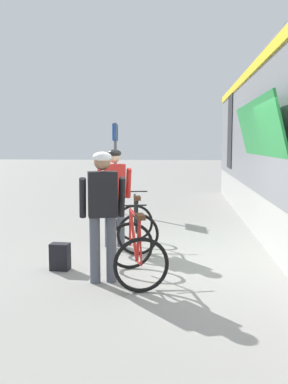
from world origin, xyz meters
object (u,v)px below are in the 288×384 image
at_px(backpack_on_platform, 60,257).
at_px(platform_sign_post, 115,152).
at_px(cyclist_far_in_dark, 103,205).
at_px(bicycle_near_black, 136,226).
at_px(bicycle_far_red, 135,251).
at_px(cyclist_near_in_red, 114,189).

distance_m(backpack_on_platform, platform_sign_post, 5.38).
bearing_deg(backpack_on_platform, cyclist_far_in_dark, -29.48).
bearing_deg(cyclist_far_in_dark, platform_sign_post, 97.26).
bearing_deg(bicycle_near_black, cyclist_far_in_dark, -97.13).
relative_size(bicycle_far_red, platform_sign_post, 0.51).
bearing_deg(bicycle_far_red, backpack_on_platform, 163.01).
relative_size(backpack_on_platform, platform_sign_post, 0.17).
xyz_separation_m(cyclist_near_in_red, bicycle_far_red, (0.58, -1.83, -0.65)).
bearing_deg(cyclist_near_in_red, backpack_on_platform, -111.64).
distance_m(cyclist_near_in_red, cyclist_far_in_dark, 1.96).
distance_m(bicycle_near_black, backpack_on_platform, 1.74).
xyz_separation_m(bicycle_far_red, platform_sign_post, (-1.14, 5.54, 1.22)).
relative_size(bicycle_far_red, backpack_on_platform, 3.04).
distance_m(cyclist_near_in_red, bicycle_far_red, 2.02).
bearing_deg(platform_sign_post, cyclist_far_in_dark, -82.74).
distance_m(cyclist_near_in_red, platform_sign_post, 3.80).
relative_size(cyclist_far_in_dark, platform_sign_post, 0.73).
bearing_deg(platform_sign_post, bicycle_near_black, -75.67).
height_order(bicycle_far_red, platform_sign_post, platform_sign_post).
bearing_deg(bicycle_near_black, bicycle_far_red, -84.19).
xyz_separation_m(bicycle_far_red, backpack_on_platform, (-1.16, 0.35, -0.20)).
height_order(cyclist_far_in_dark, bicycle_near_black, cyclist_far_in_dark).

